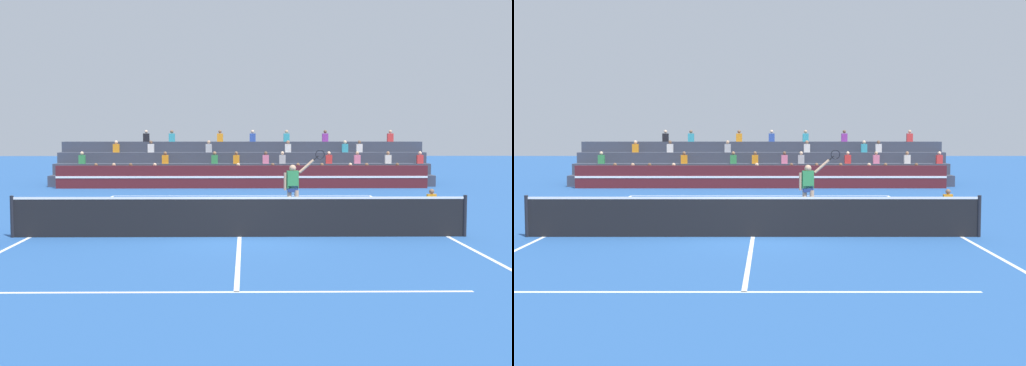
{
  "view_description": "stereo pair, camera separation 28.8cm",
  "coord_description": "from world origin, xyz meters",
  "views": [
    {
      "loc": [
        0.16,
        -18.59,
        2.79
      ],
      "look_at": [
        0.5,
        4.4,
        1.1
      ],
      "focal_mm": 50.0,
      "sensor_mm": 36.0,
      "label": 1
    },
    {
      "loc": [
        0.45,
        -18.59,
        2.79
      ],
      "look_at": [
        0.5,
        4.4,
        1.1
      ],
      "focal_mm": 50.0,
      "sensor_mm": 36.0,
      "label": 2
    }
  ],
  "objects": [
    {
      "name": "tennis_net",
      "position": [
        0.0,
        0.0,
        0.54
      ],
      "size": [
        12.0,
        0.1,
        1.1
      ],
      "color": "black",
      "rests_on": "ground"
    },
    {
      "name": "ground_plane",
      "position": [
        0.0,
        0.0,
        0.0
      ],
      "size": [
        120.0,
        120.0,
        0.0
      ],
      "primitive_type": "plane",
      "color": "#285699"
    },
    {
      "name": "ball_kid_courtside",
      "position": [
        6.4,
        5.11,
        0.33
      ],
      "size": [
        0.3,
        0.36,
        0.84
      ],
      "color": "black",
      "rests_on": "ground"
    },
    {
      "name": "court_lines",
      "position": [
        0.0,
        0.0,
        0.0
      ],
      "size": [
        11.1,
        23.9,
        0.01
      ],
      "color": "white",
      "rests_on": "ground"
    },
    {
      "name": "tennis_player",
      "position": [
        1.69,
        4.0,
        0.98
      ],
      "size": [
        1.38,
        0.33,
        2.25
      ],
      "color": "tan",
      "rests_on": "ground"
    },
    {
      "name": "tennis_ball",
      "position": [
        -2.54,
        7.26,
        0.03
      ],
      "size": [
        0.07,
        0.07,
        0.07
      ],
      "primitive_type": "sphere",
      "color": "#C6DB33",
      "rests_on": "ground"
    },
    {
      "name": "sponsor_banner_wall",
      "position": [
        0.0,
        15.88,
        0.55
      ],
      "size": [
        18.0,
        0.26,
        1.1
      ],
      "color": "#51191E",
      "rests_on": "ground"
    },
    {
      "name": "bleacher_stand",
      "position": [
        0.01,
        19.04,
        0.83
      ],
      "size": [
        19.3,
        3.8,
        2.83
      ],
      "color": "#383D4C",
      "rests_on": "ground"
    }
  ]
}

